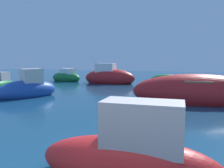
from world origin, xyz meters
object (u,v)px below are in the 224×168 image
object	(u,v)px
moored_boat_1	(28,89)
moored_boat_6	(109,77)
moored_boat_0	(197,93)
moored_boat_7	(66,77)
moored_boat_3	(168,81)
moored_boat_5	(130,157)
moored_boat_2	(0,84)

from	to	relation	value
moored_boat_1	moored_boat_6	xyz separation A→B (m)	(1.64, 8.60, 0.11)
moored_boat_0	moored_boat_7	size ratio (longest dim) A/B	1.74
moored_boat_0	moored_boat_3	xyz separation A→B (m)	(-2.25, 8.11, -0.19)
moored_boat_1	moored_boat_0	bearing A→B (deg)	126.49
moored_boat_0	moored_boat_3	size ratio (longest dim) A/B	1.96
moored_boat_5	moored_boat_1	bearing A→B (deg)	-43.28
moored_boat_3	moored_boat_6	world-z (taller)	moored_boat_6
moored_boat_2	moored_boat_5	size ratio (longest dim) A/B	1.02
moored_boat_3	moored_boat_5	bearing A→B (deg)	-78.33
moored_boat_5	moored_boat_2	bearing A→B (deg)	-39.03
moored_boat_1	moored_boat_7	bearing A→B (deg)	-132.82
moored_boat_2	moored_boat_5	xyz separation A→B (m)	(12.32, -8.92, 0.04)
moored_boat_0	moored_boat_3	bearing A→B (deg)	100.30
moored_boat_3	moored_boat_7	world-z (taller)	moored_boat_7
moored_boat_3	moored_boat_0	bearing A→B (deg)	-66.87
moored_boat_6	moored_boat_5	bearing A→B (deg)	-70.03
moored_boat_0	moored_boat_1	bearing A→B (deg)	-176.97
moored_boat_2	moored_boat_7	size ratio (longest dim) A/B	0.91
moored_boat_3	moored_boat_5	distance (m)	16.05
moored_boat_2	moored_boat_6	size ratio (longest dim) A/B	0.71
moored_boat_2	moored_boat_6	bearing A→B (deg)	121.57
moored_boat_2	moored_boat_7	distance (m)	6.99
moored_boat_3	moored_boat_6	size ratio (longest dim) A/B	0.69
moored_boat_0	moored_boat_2	world-z (taller)	moored_boat_0
moored_boat_1	moored_boat_7	distance (m)	9.70
moored_boat_5	moored_boat_7	bearing A→B (deg)	-58.31
moored_boat_0	moored_boat_5	bearing A→B (deg)	-103.25
moored_boat_0	moored_boat_6	xyz separation A→B (m)	(-7.31, 7.30, 0.05)
moored_boat_2	moored_boat_7	xyz separation A→B (m)	(1.34, 6.86, 0.05)
moored_boat_6	moored_boat_0	bearing A→B (deg)	-47.16
moored_boat_5	moored_boat_6	world-z (taller)	moored_boat_6
moored_boat_6	moored_boat_2	bearing A→B (deg)	-136.48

